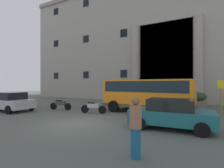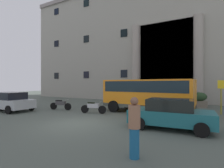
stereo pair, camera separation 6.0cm
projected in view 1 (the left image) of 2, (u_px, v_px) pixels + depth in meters
ground_plane at (77, 125)px, 9.56m from camera, size 80.00×64.00×0.12m
office_building_facade at (156, 44)px, 24.89m from camera, size 38.60×9.74×16.17m
orange_minibus at (148, 93)px, 13.25m from camera, size 6.80×2.94×2.54m
bus_stop_sign at (221, 93)px, 12.36m from camera, size 0.44×0.08×2.49m
hedge_planter_east at (199, 100)px, 16.26m from camera, size 1.41×0.75×1.43m
hedge_planter_entrance_left at (152, 98)px, 18.54m from camera, size 1.76×0.75×1.50m
parked_compact_extra at (171, 114)px, 8.48m from camera, size 4.05×2.16×1.47m
parked_estate_mid at (10, 101)px, 14.02m from camera, size 4.03×2.14×1.53m
motorcycle_near_kerb at (60, 105)px, 14.56m from camera, size 1.97×0.67×0.89m
scooter_by_planter at (93, 107)px, 12.86m from camera, size 1.97×0.71×0.89m
motorcycle_far_end at (145, 111)px, 11.00m from camera, size 2.01×0.60×0.89m
pedestrian_man_crossing at (136, 127)px, 5.12m from camera, size 0.36×0.36×1.83m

